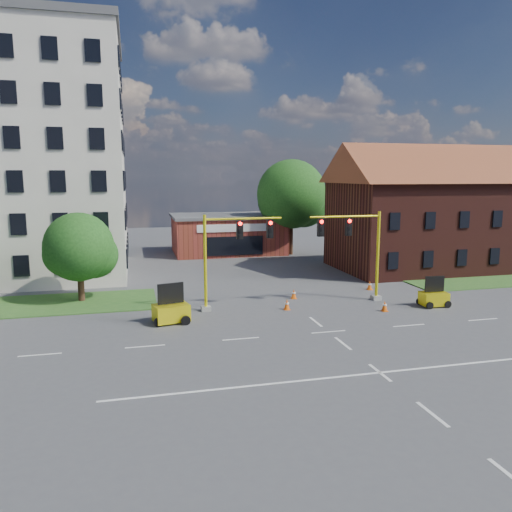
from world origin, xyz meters
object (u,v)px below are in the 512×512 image
(trailer_east, at_px, (434,297))
(pickup_white, at_px, (381,266))
(trailer_west, at_px, (171,311))
(signal_mast_east, at_px, (356,245))
(signal_mast_west, at_px, (231,250))

(trailer_east, xyz_separation_m, pickup_white, (1.92, 10.90, 0.13))
(trailer_west, distance_m, pickup_white, 21.89)
(signal_mast_east, distance_m, pickup_white, 11.08)
(signal_mast_west, bearing_deg, trailer_west, -152.44)
(signal_mast_west, distance_m, signal_mast_east, 8.71)
(signal_mast_west, xyz_separation_m, signal_mast_east, (8.71, 0.00, 0.00))
(signal_mast_east, bearing_deg, trailer_east, -28.66)
(signal_mast_west, xyz_separation_m, trailer_east, (13.27, -2.49, -3.31))
(signal_mast_west, relative_size, signal_mast_east, 1.00)
(trailer_east, bearing_deg, signal_mast_east, 155.40)
(signal_mast_west, height_order, trailer_east, signal_mast_west)
(signal_mast_west, relative_size, trailer_east, 3.19)
(signal_mast_west, height_order, pickup_white, signal_mast_west)
(pickup_white, bearing_deg, trailer_west, 123.92)
(signal_mast_west, height_order, signal_mast_east, same)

